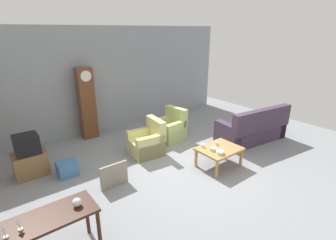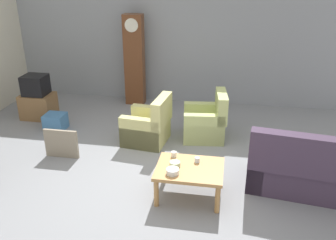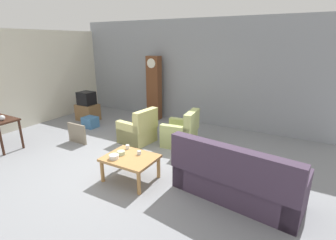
{
  "view_description": "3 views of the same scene",
  "coord_description": "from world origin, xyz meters",
  "px_view_note": "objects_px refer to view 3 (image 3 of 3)",
  "views": [
    {
      "loc": [
        -3.7,
        -3.87,
        3.09
      ],
      "look_at": [
        0.07,
        0.96,
        0.9
      ],
      "focal_mm": 27.2,
      "sensor_mm": 36.0,
      "label": 1
    },
    {
      "loc": [
        1.01,
        -4.85,
        3.19
      ],
      "look_at": [
        0.06,
        0.59,
        0.76
      ],
      "focal_mm": 39.05,
      "sensor_mm": 36.0,
      "label": 2
    },
    {
      "loc": [
        3.27,
        -3.76,
        2.58
      ],
      "look_at": [
        0.65,
        0.87,
        0.88
      ],
      "focal_mm": 26.83,
      "sensor_mm": 36.0,
      "label": 3
    }
  ],
  "objects_px": {
    "armchair_olive_far": "(181,134)",
    "glass_dome_cloche": "(2,118)",
    "tv_crt": "(86,98)",
    "cup_blue_rimmed": "(139,153)",
    "couch_floral": "(236,179)",
    "tv_stand_cabinet": "(88,112)",
    "cup_white_porcelain": "(128,147)",
    "framed_picture_leaning": "(77,133)",
    "bowl_white_stacked": "(114,157)",
    "armchair_olive_near": "(138,131)",
    "storage_box_blue": "(90,122)",
    "coffee_table_wood": "(130,160)",
    "bowl_shallow_green": "(121,153)",
    "grandfather_clock": "(154,88)"
  },
  "relations": [
    {
      "from": "armchair_olive_far",
      "to": "glass_dome_cloche",
      "type": "xyz_separation_m",
      "value": [
        -3.53,
        -2.38,
        0.53
      ]
    },
    {
      "from": "tv_crt",
      "to": "cup_blue_rimmed",
      "type": "xyz_separation_m",
      "value": [
        3.67,
        -2.16,
        -0.23
      ]
    },
    {
      "from": "couch_floral",
      "to": "glass_dome_cloche",
      "type": "xyz_separation_m",
      "value": [
        -5.34,
        -0.8,
        0.48
      ]
    },
    {
      "from": "tv_stand_cabinet",
      "to": "cup_blue_rimmed",
      "type": "relative_size",
      "value": 9.04
    },
    {
      "from": "tv_crt",
      "to": "cup_white_porcelain",
      "type": "distance_m",
      "value": 3.91
    },
    {
      "from": "framed_picture_leaning",
      "to": "glass_dome_cloche",
      "type": "bearing_deg",
      "value": -133.49
    },
    {
      "from": "bowl_white_stacked",
      "to": "cup_white_porcelain",
      "type": "bearing_deg",
      "value": 96.94
    },
    {
      "from": "armchair_olive_near",
      "to": "framed_picture_leaning",
      "type": "distance_m",
      "value": 1.59
    },
    {
      "from": "couch_floral",
      "to": "storage_box_blue",
      "type": "bearing_deg",
      "value": 163.67
    },
    {
      "from": "coffee_table_wood",
      "to": "glass_dome_cloche",
      "type": "bearing_deg",
      "value": -173.26
    },
    {
      "from": "armchair_olive_far",
      "to": "coffee_table_wood",
      "type": "bearing_deg",
      "value": -92.57
    },
    {
      "from": "armchair_olive_far",
      "to": "bowl_white_stacked",
      "type": "relative_size",
      "value": 5.1
    },
    {
      "from": "couch_floral",
      "to": "bowl_shallow_green",
      "type": "bearing_deg",
      "value": -169.37
    },
    {
      "from": "framed_picture_leaning",
      "to": "tv_stand_cabinet",
      "type": "bearing_deg",
      "value": 128.69
    },
    {
      "from": "grandfather_clock",
      "to": "bowl_white_stacked",
      "type": "height_order",
      "value": "grandfather_clock"
    },
    {
      "from": "armchair_olive_far",
      "to": "couch_floral",
      "type": "bearing_deg",
      "value": -41.09
    },
    {
      "from": "grandfather_clock",
      "to": "bowl_shallow_green",
      "type": "relative_size",
      "value": 13.38
    },
    {
      "from": "armchair_olive_near",
      "to": "glass_dome_cloche",
      "type": "height_order",
      "value": "armchair_olive_near"
    },
    {
      "from": "bowl_shallow_green",
      "to": "cup_white_porcelain",
      "type": "bearing_deg",
      "value": 102.08
    },
    {
      "from": "tv_crt",
      "to": "coffee_table_wood",
      "type": "bearing_deg",
      "value": -32.99
    },
    {
      "from": "tv_crt",
      "to": "cup_white_porcelain",
      "type": "relative_size",
      "value": 5.82
    },
    {
      "from": "couch_floral",
      "to": "bowl_shallow_green",
      "type": "xyz_separation_m",
      "value": [
        -2.11,
        -0.4,
        0.16
      ]
    },
    {
      "from": "cup_blue_rimmed",
      "to": "couch_floral",
      "type": "bearing_deg",
      "value": 7.08
    },
    {
      "from": "storage_box_blue",
      "to": "glass_dome_cloche",
      "type": "height_order",
      "value": "glass_dome_cloche"
    },
    {
      "from": "framed_picture_leaning",
      "to": "tv_crt",
      "type": "bearing_deg",
      "value": 128.69
    },
    {
      "from": "couch_floral",
      "to": "tv_crt",
      "type": "distance_m",
      "value": 5.83
    },
    {
      "from": "bowl_shallow_green",
      "to": "glass_dome_cloche",
      "type": "bearing_deg",
      "value": -172.88
    },
    {
      "from": "tv_crt",
      "to": "bowl_shallow_green",
      "type": "bearing_deg",
      "value": -34.66
    },
    {
      "from": "tv_crt",
      "to": "bowl_shallow_green",
      "type": "distance_m",
      "value": 4.1
    },
    {
      "from": "tv_crt",
      "to": "bowl_shallow_green",
      "type": "height_order",
      "value": "tv_crt"
    },
    {
      "from": "coffee_table_wood",
      "to": "glass_dome_cloche",
      "type": "xyz_separation_m",
      "value": [
        -3.44,
        -0.41,
        0.42
      ]
    },
    {
      "from": "grandfather_clock",
      "to": "cup_white_porcelain",
      "type": "relative_size",
      "value": 25.36
    },
    {
      "from": "armchair_olive_near",
      "to": "cup_white_porcelain",
      "type": "height_order",
      "value": "armchair_olive_near"
    },
    {
      "from": "bowl_shallow_green",
      "to": "tv_crt",
      "type": "bearing_deg",
      "value": 145.34
    },
    {
      "from": "cup_blue_rimmed",
      "to": "coffee_table_wood",
      "type": "bearing_deg",
      "value": -117.87
    },
    {
      "from": "glass_dome_cloche",
      "to": "bowl_shallow_green",
      "type": "xyz_separation_m",
      "value": [
        3.22,
        0.4,
        -0.32
      ]
    },
    {
      "from": "storage_box_blue",
      "to": "cup_blue_rimmed",
      "type": "xyz_separation_m",
      "value": [
        3.05,
        -1.65,
        0.35
      ]
    },
    {
      "from": "glass_dome_cloche",
      "to": "bowl_white_stacked",
      "type": "height_order",
      "value": "glass_dome_cloche"
    },
    {
      "from": "coffee_table_wood",
      "to": "armchair_olive_near",
      "type": "bearing_deg",
      "value": 121.38
    },
    {
      "from": "tv_stand_cabinet",
      "to": "storage_box_blue",
      "type": "height_order",
      "value": "tv_stand_cabinet"
    },
    {
      "from": "tv_stand_cabinet",
      "to": "glass_dome_cloche",
      "type": "bearing_deg",
      "value": -86.93
    },
    {
      "from": "grandfather_clock",
      "to": "bowl_shallow_green",
      "type": "xyz_separation_m",
      "value": [
        1.51,
        -3.56,
        -0.54
      ]
    },
    {
      "from": "coffee_table_wood",
      "to": "framed_picture_leaning",
      "type": "distance_m",
      "value": 2.46
    },
    {
      "from": "grandfather_clock",
      "to": "cup_blue_rimmed",
      "type": "relative_size",
      "value": 27.79
    },
    {
      "from": "coffee_table_wood",
      "to": "grandfather_clock",
      "type": "distance_m",
      "value": 4.01
    },
    {
      "from": "coffee_table_wood",
      "to": "couch_floral",
      "type": "bearing_deg",
      "value": 11.69
    },
    {
      "from": "tv_crt",
      "to": "bowl_white_stacked",
      "type": "distance_m",
      "value": 4.22
    },
    {
      "from": "storage_box_blue",
      "to": "armchair_olive_near",
      "type": "bearing_deg",
      "value": -6.52
    },
    {
      "from": "bowl_white_stacked",
      "to": "coffee_table_wood",
      "type": "bearing_deg",
      "value": 43.83
    },
    {
      "from": "cup_white_porcelain",
      "to": "storage_box_blue",
      "type": "bearing_deg",
      "value": 150.07
    }
  ]
}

